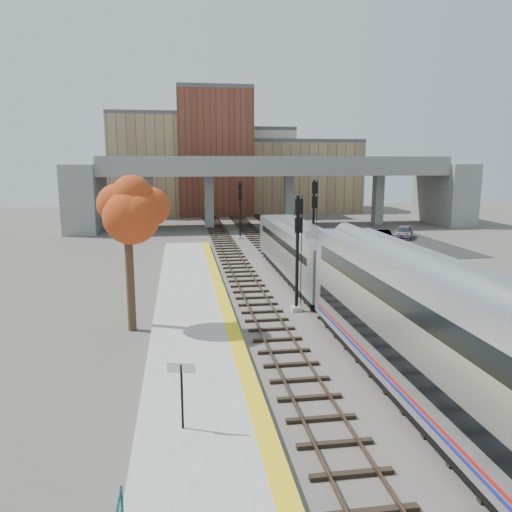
{
  "coord_description": "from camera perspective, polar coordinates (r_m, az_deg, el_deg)",
  "views": [
    {
      "loc": [
        -7.84,
        -22.77,
        8.91
      ],
      "look_at": [
        -2.81,
        10.39,
        2.5
      ],
      "focal_mm": 35.0,
      "sensor_mm": 36.0,
      "label": 1
    }
  ],
  "objects": [
    {
      "name": "signal_mast_near",
      "position": [
        29.47,
        4.76,
        0.04
      ],
      "size": [
        0.6,
        0.64,
        6.93
      ],
      "color": "#9E9E99",
      "rests_on": "ground"
    },
    {
      "name": "coach",
      "position": [
        17.44,
        22.95,
        -10.59
      ],
      "size": [
        3.03,
        25.0,
        5.0
      ],
      "color": "#A8AAB2",
      "rests_on": "ground"
    },
    {
      "name": "overpass",
      "position": [
        69.03,
        2.06,
        8.24
      ],
      "size": [
        54.0,
        12.0,
        9.5
      ],
      "color": "slate",
      "rests_on": "ground"
    },
    {
      "name": "car_c",
      "position": [
        60.68,
        16.54,
        2.59
      ],
      "size": [
        3.81,
        4.83,
        1.31
      ],
      "primitive_type": "imported",
      "rotation": [
        0.0,
        0.0,
        -0.51
      ],
      "color": "#99999E",
      "rests_on": "parking_lot"
    },
    {
      "name": "tracks",
      "position": [
        37.4,
        5.21,
        -2.89
      ],
      "size": [
        10.7,
        95.0,
        0.25
      ],
      "color": "black",
      "rests_on": "ground"
    },
    {
      "name": "car_b",
      "position": [
        58.0,
        14.44,
        2.27
      ],
      "size": [
        1.66,
        3.73,
        1.19
      ],
      "primitive_type": "imported",
      "rotation": [
        0.0,
        0.0,
        -0.12
      ],
      "color": "#99999E",
      "rests_on": "parking_lot"
    },
    {
      "name": "signal_mast_mid",
      "position": [
        41.54,
        6.59,
        3.58
      ],
      "size": [
        0.6,
        0.64,
        7.39
      ],
      "color": "#9E9E99",
      "rests_on": "ground"
    },
    {
      "name": "tree",
      "position": [
        26.41,
        -14.57,
        5.72
      ],
      "size": [
        3.6,
        3.6,
        9.06
      ],
      "color": "#382619",
      "rests_on": "ground"
    },
    {
      "name": "ground",
      "position": [
        25.68,
        9.88,
        -9.65
      ],
      "size": [
        160.0,
        160.0,
        0.0
      ],
      "primitive_type": "plane",
      "color": "#47423D",
      "rests_on": "ground"
    },
    {
      "name": "station_sign",
      "position": [
        16.59,
        -8.5,
        -14.0
      ],
      "size": [
        0.89,
        0.25,
        2.27
      ],
      "rotation": [
        0.0,
        0.0,
        -0.23
      ],
      "color": "black",
      "rests_on": "platform"
    },
    {
      "name": "yellow_strip",
      "position": [
        24.45,
        -2.25,
        -9.67
      ],
      "size": [
        0.7,
        60.0,
        0.01
      ],
      "primitive_type": "cube",
      "color": "yellow",
      "rests_on": "platform"
    },
    {
      "name": "buildings_far",
      "position": [
        89.81,
        -2.85,
        10.15
      ],
      "size": [
        43.0,
        21.0,
        20.6
      ],
      "color": "tan",
      "rests_on": "ground"
    },
    {
      "name": "locomotive",
      "position": [
        37.98,
        4.98,
        0.72
      ],
      "size": [
        3.02,
        19.05,
        4.1
      ],
      "color": "#A8AAB2",
      "rests_on": "ground"
    },
    {
      "name": "signal_mast_far",
      "position": [
        57.42,
        -1.84,
        5.08
      ],
      "size": [
        0.6,
        0.64,
        6.59
      ],
      "color": "#9E9E99",
      "rests_on": "ground"
    },
    {
      "name": "platform",
      "position": [
        24.39,
        -6.76,
        -10.24
      ],
      "size": [
        4.5,
        60.0,
        0.35
      ],
      "primitive_type": "cube",
      "color": "#9E9E99",
      "rests_on": "ground"
    },
    {
      "name": "parking_lot",
      "position": [
        55.98,
        14.47,
        1.33
      ],
      "size": [
        14.0,
        18.0,
        0.04
      ],
      "primitive_type": "cube",
      "color": "black",
      "rests_on": "ground"
    },
    {
      "name": "car_a",
      "position": [
        51.38,
        14.46,
        1.29
      ],
      "size": [
        2.87,
        4.23,
        1.34
      ],
      "primitive_type": "imported",
      "rotation": [
        0.0,
        0.0,
        0.36
      ],
      "color": "#99999E",
      "rests_on": "parking_lot"
    }
  ]
}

